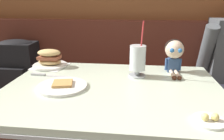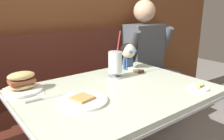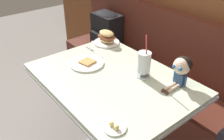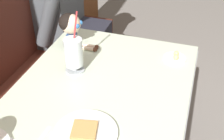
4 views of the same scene
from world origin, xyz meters
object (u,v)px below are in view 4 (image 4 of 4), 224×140
Objects in this scene: toast_plate at (86,133)px; butter_saucer at (175,58)px; seated_doll at (71,26)px; diner_patron at (63,5)px; milkshake_glass at (74,54)px.

butter_saucer reaches higher than toast_plate.
seated_doll is 0.27× the size of diner_patron.
toast_plate is at bearing -151.53° from seated_doll.
diner_patron is (0.45, 0.87, -0.01)m from butter_saucer.
diner_patron reaches higher than butter_saucer.
toast_plate is 0.79× the size of milkshake_glass.
diner_patron is at bearing 62.50° from butter_saucer.
toast_plate is 1.14× the size of seated_doll.
diner_patron reaches higher than milkshake_glass.
butter_saucer is 0.98m from diner_patron.
milkshake_glass is 2.63× the size of butter_saucer.
butter_saucer is (0.26, -0.46, -0.09)m from milkshake_glass.
diner_patron is at bearing 29.61° from toast_plate.
diner_patron is (1.09, 0.62, -0.01)m from toast_plate.
butter_saucer is 0.15× the size of diner_patron.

